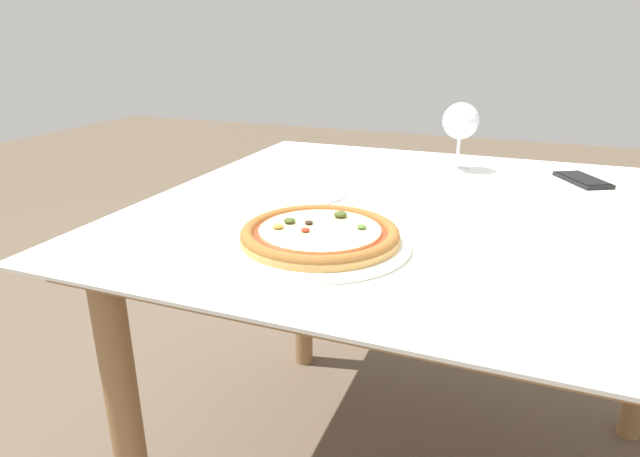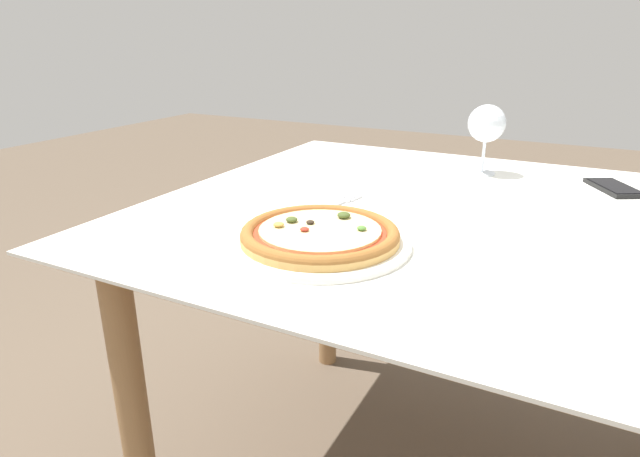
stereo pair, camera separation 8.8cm
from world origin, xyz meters
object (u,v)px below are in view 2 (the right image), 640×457
Objects in this scene: dining_table at (458,254)px; fork at (336,204)px; pizza_plate at (320,236)px; wine_glass_far_left at (487,125)px; cell_phone at (614,188)px.

dining_table is 7.25× the size of fork.
wine_glass_far_left reaches higher than pizza_plate.
pizza_plate reaches higher than cell_phone.
pizza_plate is 0.22m from fork.
pizza_plate is at bearing -102.82° from wine_glass_far_left.
pizza_plate is 0.74m from cell_phone.
wine_glass_far_left is at bearing 77.18° from pizza_plate.
wine_glass_far_left is (0.21, 0.41, 0.12)m from fork.
dining_table is at bearing -84.63° from wine_glass_far_left.
fork is (-0.24, -0.06, 0.09)m from dining_table.
cell_phone reaches higher than dining_table.
cell_phone is (0.44, 0.60, -0.01)m from pizza_plate.
cell_phone is (0.26, 0.33, 0.09)m from dining_table.
wine_glass_far_left is (0.14, 0.62, 0.11)m from pizza_plate.
wine_glass_far_left is 1.08× the size of cell_phone.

